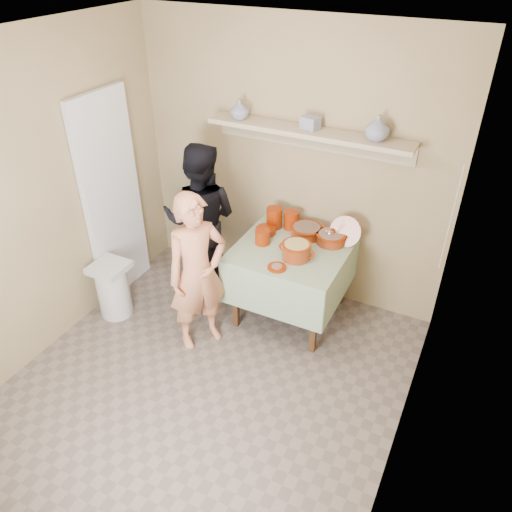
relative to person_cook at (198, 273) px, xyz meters
The scene contains 22 objects.
ground 0.99m from the person_cook, 61.97° to the right, with size 3.50×3.50×0.00m, color #6B5D54.
tile_panel 1.22m from the person_cook, 162.97° to the left, with size 0.06×0.70×2.00m, color silver.
plate_stack_a 0.98m from the person_cook, 73.75° to the left, with size 0.15×0.15×0.20m, color #741A00.
plate_stack_b 1.08m from the person_cook, 66.80° to the left, with size 0.14×0.14×0.17m, color #741A00.
bowl_stack 0.69m from the person_cook, 63.92° to the left, with size 0.14×0.14×0.14m, color #741A00.
empty_bowl 0.83m from the person_cook, 72.42° to the left, with size 0.19×0.19×0.05m, color #741A00.
propped_lid 1.36m from the person_cook, 44.83° to the left, with size 0.28×0.28×0.02m, color #741A00.
vase_right 1.86m from the person_cook, 43.31° to the left, with size 0.19×0.19×0.20m, color navy.
vase_left 1.48m from the person_cook, 96.70° to the left, with size 0.16×0.16×0.17m, color navy.
ceramic_box 1.57m from the person_cook, 62.85° to the left, with size 0.15×0.11×0.11m, color navy.
person_cook is the anchor object (origin of this frame).
person_helper 0.81m from the person_cook, 119.88° to the left, with size 0.76×0.59×1.55m, color black.
room_shell 1.12m from the person_cook, 61.97° to the right, with size 3.04×3.54×2.62m.
serving_table 0.89m from the person_cook, 50.01° to the left, with size 0.97×0.97×0.76m.
cazuela_meat_a 1.10m from the person_cook, 56.50° to the left, with size 0.30×0.30×0.10m.
cazuela_meat_b 1.24m from the person_cook, 46.63° to the left, with size 0.28×0.28×0.10m.
ladle 1.22m from the person_cook, 46.47° to the left, with size 0.08×0.26×0.19m.
cazuela_rice 0.86m from the person_cook, 38.73° to the left, with size 0.33×0.25×0.14m.
front_plate 0.66m from the person_cook, 28.55° to the left, with size 0.16×0.16×0.03m.
wall_shelf 1.51m from the person_cook, 63.69° to the left, with size 1.80×0.25×0.21m.
trash_bin 1.03m from the person_cook, behind, with size 0.32×0.32×0.56m.
electrical_cord 2.06m from the person_cook, 26.17° to the left, with size 0.01×0.05×0.90m.
Camera 1 is at (1.63, -2.21, 3.14)m, focal length 35.00 mm.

